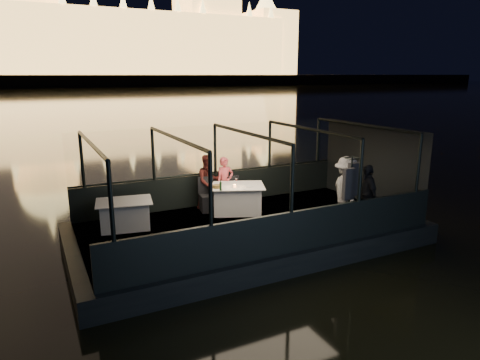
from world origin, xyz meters
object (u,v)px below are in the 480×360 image
dining_table_aft (125,213)px  passenger_dark (367,192)px  chair_port_left (208,195)px  chair_port_right (236,192)px  person_woman_coral (225,180)px  passenger_stripe (346,192)px  dining_table_central (237,199)px  person_man_maroon (209,182)px  wine_bottle (221,185)px  coat_stand (350,197)px

dining_table_aft → passenger_dark: size_ratio=0.86×
chair_port_left → chair_port_right: chair_port_left is taller
person_woman_coral → passenger_stripe: (2.01, -2.80, 0.10)m
dining_table_central → person_man_maroon: size_ratio=0.95×
dining_table_central → chair_port_left: (-0.65, 0.45, 0.06)m
person_man_maroon → wine_bottle: size_ratio=5.64×
dining_table_aft → person_woman_coral: 3.05m
chair_port_left → coat_stand: 3.85m
coat_stand → passenger_dark: coat_stand is taller
dining_table_aft → chair_port_left: chair_port_left is taller
passenger_dark → wine_bottle: passenger_dark is taller
coat_stand → person_woman_coral: size_ratio=1.32×
coat_stand → wine_bottle: size_ratio=6.93×
dining_table_aft → coat_stand: bearing=-30.2°
dining_table_central → wine_bottle: wine_bottle is taller
dining_table_aft → wine_bottle: bearing=-9.2°
dining_table_central → chair_port_left: chair_port_left is taller
chair_port_left → passenger_dark: passenger_dark is taller
person_woman_coral → person_man_maroon: 0.50m
person_woman_coral → dining_table_aft: bearing=-170.8°
dining_table_aft → passenger_stripe: (4.98, -2.19, 0.47)m
person_man_maroon → passenger_dark: (3.00, -2.99, 0.10)m
chair_port_right → passenger_stripe: bearing=-69.6°
wine_bottle → person_man_maroon: bearing=85.6°
chair_port_right → wine_bottle: size_ratio=3.16×
dining_table_central → person_man_maroon: (-0.52, 0.72, 0.36)m
chair_port_right → coat_stand: 3.43m
dining_table_aft → chair_port_left: size_ratio=1.42×
chair_port_right → wine_bottle: (-0.80, -0.76, 0.47)m
dining_table_central → passenger_stripe: passenger_stripe is taller
chair_port_left → person_woman_coral: person_woman_coral is taller
coat_stand → passenger_dark: bearing=21.7°
chair_port_left → passenger_dark: 4.16m
person_man_maroon → chair_port_left: bearing=-117.3°
person_woman_coral → passenger_stripe: bearing=-56.7°
dining_table_aft → passenger_dark: 5.98m
chair_port_right → passenger_dark: passenger_dark is taller
passenger_dark → dining_table_central: bearing=-117.4°
person_woman_coral → chair_port_right: bearing=-49.4°
person_man_maroon → passenger_stripe: (2.51, -2.80, 0.10)m
chair_port_right → passenger_stripe: 3.14m
dining_table_aft → chair_port_left: 2.36m
dining_table_central → dining_table_aft: dining_table_central is taller
passenger_stripe → coat_stand: bearing=166.3°
dining_table_central → passenger_stripe: (1.99, -2.08, 0.47)m
person_woman_coral → wine_bottle: person_woman_coral is taller
passenger_stripe → person_woman_coral: bearing=54.1°
person_man_maroon → passenger_dark: passenger_dark is taller
coat_stand → person_man_maroon: coat_stand is taller
passenger_dark → person_woman_coral: bearing=-125.0°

